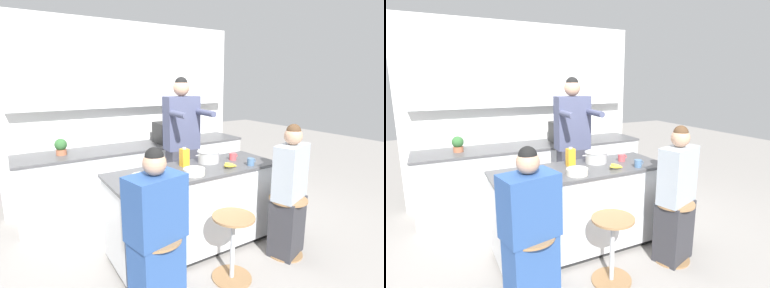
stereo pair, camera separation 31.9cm
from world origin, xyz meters
TOP-DOWN VIEW (x-y plane):
  - ground_plane at (0.00, 0.00)m, footprint 16.00×16.00m
  - wall_back at (0.00, 1.86)m, footprint 3.63×0.22m
  - back_counter at (0.00, 1.52)m, footprint 3.37×0.70m
  - kitchen_island at (0.00, 0.00)m, footprint 1.89×0.68m
  - bar_stool_leftmost at (-0.76, -0.62)m, footprint 0.39×0.39m
  - bar_stool_center at (0.00, -0.64)m, footprint 0.39×0.39m
  - bar_stool_rightmost at (0.76, -0.62)m, footprint 0.39×0.39m
  - person_cooking at (0.20, 0.62)m, footprint 0.46×0.61m
  - person_wrapped_blanket at (-0.76, -0.62)m, footprint 0.48×0.37m
  - person_seated_near at (0.77, -0.62)m, footprint 0.47×0.37m
  - cooking_pot at (0.25, 0.12)m, footprint 0.35×0.26m
  - fruit_bowl at (-0.13, -0.19)m, footprint 0.22×0.22m
  - mixing_bowl_steel at (-0.65, -0.08)m, footprint 0.18×0.18m
  - coffee_cup_near at (0.56, 0.05)m, footprint 0.12×0.08m
  - coffee_cup_far at (0.57, -0.24)m, footprint 0.11×0.08m
  - banana_bunch at (0.31, -0.18)m, footprint 0.18×0.13m
  - juice_carton at (-0.06, 0.12)m, footprint 0.08×0.08m
  - microwave at (0.52, 1.47)m, footprint 0.52×0.37m
  - potted_plant at (-1.09, 1.52)m, footprint 0.15×0.15m

SIDE VIEW (x-z plane):
  - ground_plane at x=0.00m, z-range 0.00..0.00m
  - bar_stool_leftmost at x=-0.76m, z-range 0.04..0.68m
  - bar_stool_center at x=0.00m, z-range 0.04..0.68m
  - bar_stool_rightmost at x=0.76m, z-range 0.04..0.68m
  - back_counter at x=0.00m, z-range 0.00..0.89m
  - kitchen_island at x=0.00m, z-range 0.01..0.94m
  - person_wrapped_blanket at x=-0.76m, z-range -0.04..1.33m
  - person_seated_near at x=0.77m, z-range -0.07..1.36m
  - person_cooking at x=0.20m, z-range 0.00..1.89m
  - banana_bunch at x=0.31m, z-range 0.93..0.99m
  - mixing_bowl_steel at x=-0.65m, z-range 0.93..0.99m
  - fruit_bowl at x=-0.13m, z-range 0.93..0.99m
  - coffee_cup_near at x=0.56m, z-range 0.93..1.01m
  - coffee_cup_far at x=0.57m, z-range 0.93..1.01m
  - cooking_pot at x=0.25m, z-range 0.93..1.06m
  - potted_plant at x=-1.09m, z-range 0.90..1.11m
  - juice_carton at x=-0.06m, z-range 0.92..1.13m
  - microwave at x=0.52m, z-range 0.89..1.21m
  - wall_back at x=0.00m, z-range 0.19..2.89m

